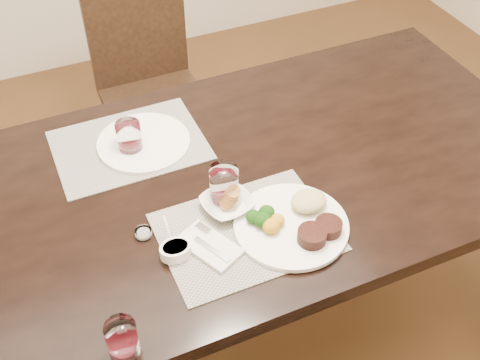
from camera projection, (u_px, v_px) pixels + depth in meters
name	position (u px, v px, depth m)	size (l,w,h in m)	color
ground_plane	(236.00, 315.00, 2.32)	(4.50, 4.50, 0.00)	#412A15
dining_table	(235.00, 193.00, 1.85)	(2.00, 1.00, 0.75)	black
chair_far	(149.00, 80.00, 2.58)	(0.42, 0.42, 0.90)	black
placemat_near	(246.00, 232.00, 1.63)	(0.46, 0.34, 0.00)	gray
placemat_far	(129.00, 145.00, 1.89)	(0.46, 0.34, 0.00)	gray
dinner_plate	(297.00, 222.00, 1.63)	(0.31, 0.31, 0.06)	white
napkin_fork	(209.00, 246.00, 1.58)	(0.16, 0.19, 0.02)	silver
steak_knife	(291.00, 222.00, 1.64)	(0.02, 0.22, 0.01)	silver
cracker_bowl	(227.00, 204.00, 1.67)	(0.16, 0.16, 0.06)	white
sauce_ramekin	(176.00, 250.00, 1.55)	(0.08, 0.13, 0.07)	white
wine_glass_near	(224.00, 186.00, 1.68)	(0.08, 0.08, 0.11)	white
far_plate	(144.00, 142.00, 1.88)	(0.29, 0.29, 0.01)	white
wine_glass_far	(129.00, 139.00, 1.83)	(0.08, 0.08, 0.10)	white
wine_glass_side	(123.00, 340.00, 1.34)	(0.07, 0.07, 0.10)	white
salt_cellar	(144.00, 233.00, 1.61)	(0.05, 0.05, 0.02)	white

